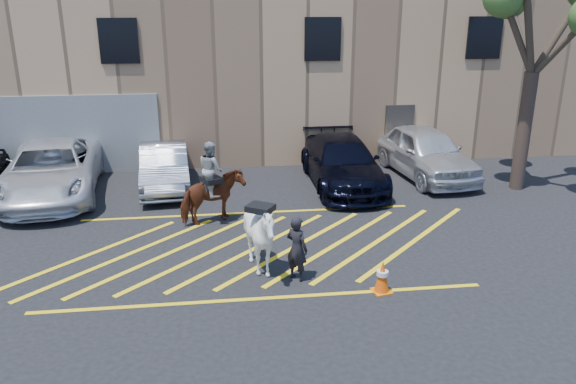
{
  "coord_description": "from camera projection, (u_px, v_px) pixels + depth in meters",
  "views": [
    {
      "loc": [
        -0.77,
        -13.16,
        5.94
      ],
      "look_at": [
        0.92,
        0.2,
        1.3
      ],
      "focal_mm": 35.0,
      "sensor_mm": 36.0,
      "label": 1
    }
  ],
  "objects": [
    {
      "name": "hatching_zone",
      "position": [
        254.0,
        249.0,
        14.09
      ],
      "size": [
        12.6,
        5.12,
        0.01
      ],
      "color": "yellow",
      "rests_on": "ground"
    },
    {
      "name": "handler",
      "position": [
        297.0,
        248.0,
        12.34
      ],
      "size": [
        0.64,
        0.64,
        1.49
      ],
      "primitive_type": "imported",
      "rotation": [
        0.0,
        0.0,
        2.36
      ],
      "color": "black",
      "rests_on": "ground"
    },
    {
      "name": "saddled_white",
      "position": [
        261.0,
        236.0,
        12.63
      ],
      "size": [
        2.05,
        2.1,
        1.76
      ],
      "color": "white",
      "rests_on": "ground"
    },
    {
      "name": "car_silver_sedan",
      "position": [
        164.0,
        167.0,
        18.45
      ],
      "size": [
        1.9,
        4.46,
        1.43
      ],
      "primitive_type": "imported",
      "rotation": [
        0.0,
        0.0,
        0.09
      ],
      "color": "gray",
      "rests_on": "ground"
    },
    {
      "name": "car_blue_suv",
      "position": [
        342.0,
        162.0,
        18.69
      ],
      "size": [
        2.26,
        5.43,
        1.57
      ],
      "primitive_type": "imported",
      "rotation": [
        0.0,
        0.0,
        0.01
      ],
      "color": "black",
      "rests_on": "ground"
    },
    {
      "name": "car_white_suv",
      "position": [
        425.0,
        152.0,
        19.65
      ],
      "size": [
        2.64,
        5.3,
        1.74
      ],
      "primitive_type": "imported",
      "rotation": [
        0.0,
        0.0,
        0.12
      ],
      "color": "silver",
      "rests_on": "ground"
    },
    {
      "name": "ground",
      "position": [
        254.0,
        244.0,
        14.37
      ],
      "size": [
        90.0,
        90.0,
        0.0
      ],
      "primitive_type": "plane",
      "color": "black",
      "rests_on": "ground"
    },
    {
      "name": "warehouse",
      "position": [
        233.0,
        54.0,
        24.43
      ],
      "size": [
        32.42,
        10.2,
        7.3
      ],
      "color": "tan",
      "rests_on": "ground"
    },
    {
      "name": "traffic_cone",
      "position": [
        382.0,
        276.0,
        11.91
      ],
      "size": [
        0.45,
        0.45,
        0.73
      ],
      "color": "orange",
      "rests_on": "ground"
    },
    {
      "name": "mounted_bay",
      "position": [
        212.0,
        191.0,
        15.44
      ],
      "size": [
        1.94,
        1.51,
        2.33
      ],
      "color": "#5D2E16",
      "rests_on": "ground"
    },
    {
      "name": "tree",
      "position": [
        541.0,
        8.0,
        16.76
      ],
      "size": [
        3.99,
        4.37,
        7.31
      ],
      "color": "#402E27",
      "rests_on": "ground"
    },
    {
      "name": "car_white_pickup",
      "position": [
        51.0,
        171.0,
        17.64
      ],
      "size": [
        3.39,
        6.25,
        1.66
      ],
      "primitive_type": "imported",
      "rotation": [
        0.0,
        0.0,
        0.11
      ],
      "color": "silver",
      "rests_on": "ground"
    }
  ]
}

